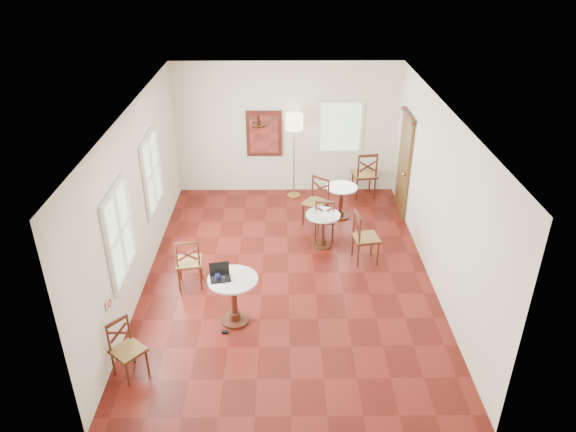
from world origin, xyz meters
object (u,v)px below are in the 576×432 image
object	(u,v)px
chair_near_a	(189,262)
chair_back_b	(316,202)
chair_back_a	(365,174)
cafe_table_back	(341,198)
chair_mid_b	(365,237)
cafe_table_near	(234,295)
power_adapter	(225,332)
floor_lamp	(294,127)
cafe_table_mid	(323,227)
chair_near_b	(127,349)
water_glass	(224,280)
mouse	(225,277)
chair_mid_a	(324,219)
navy_mug	(218,277)
laptop	(220,274)

from	to	relation	value
chair_near_a	chair_back_b	world-z (taller)	chair_back_b
chair_near_a	chair_back_a	distance (m)	4.90
chair_back_b	cafe_table_back	bearing A→B (deg)	59.90
cafe_table_back	chair_mid_b	distance (m)	1.73
cafe_table_near	power_adapter	bearing A→B (deg)	-115.18
floor_lamp	chair_mid_b	bearing A→B (deg)	-65.80
cafe_table_mid	chair_near_a	size ratio (longest dim) A/B	0.73
floor_lamp	power_adapter	size ratio (longest dim) A/B	19.40
chair_near_b	water_glass	world-z (taller)	water_glass
cafe_table_back	chair_near_b	bearing A→B (deg)	-126.40
water_glass	chair_near_b	bearing A→B (deg)	-141.46
water_glass	chair_back_b	bearing A→B (deg)	64.45
mouse	power_adapter	world-z (taller)	mouse
chair_mid_a	floor_lamp	distance (m)	2.35
chair_back_b	mouse	world-z (taller)	chair_back_b
water_glass	mouse	bearing A→B (deg)	83.81
chair_mid_b	chair_mid_a	bearing A→B (deg)	30.64
cafe_table_near	chair_near_b	size ratio (longest dim) A/B	0.94
cafe_table_mid	chair_mid_a	size ratio (longest dim) A/B	0.77
cafe_table_back	navy_mug	bearing A→B (deg)	-122.34
chair_back_a	navy_mug	bearing A→B (deg)	50.74
laptop	mouse	distance (m)	0.09
cafe_table_near	power_adapter	xyz separation A→B (m)	(-0.13, -0.29, -0.48)
chair_back_a	laptop	size ratio (longest dim) A/B	3.18
cafe_table_mid	laptop	size ratio (longest dim) A/B	2.01
floor_lamp	navy_mug	world-z (taller)	floor_lamp
cafe_table_back	chair_mid_b	xyz separation A→B (m)	(0.26, -1.71, 0.05)
cafe_table_mid	chair_mid_b	world-z (taller)	chair_mid_b
cafe_table_mid	water_glass	world-z (taller)	water_glass
chair_near_b	chair_mid_b	xyz separation A→B (m)	(3.61, 2.84, 0.07)
chair_mid_b	power_adapter	xyz separation A→B (m)	(-2.38, -2.02, -0.47)
cafe_table_near	water_glass	distance (m)	0.40
cafe_table_mid	chair_near_b	bearing A→B (deg)	-130.65
cafe_table_near	chair_mid_a	xyz separation A→B (m)	(1.57, 2.54, -0.05)
floor_lamp	mouse	world-z (taller)	floor_lamp
cafe_table_mid	laptop	distance (m)	2.84
floor_lamp	water_glass	size ratio (longest dim) A/B	17.46
chair_back_b	navy_mug	world-z (taller)	chair_back_b
cafe_table_near	power_adapter	world-z (taller)	cafe_table_near
chair_mid_a	water_glass	xyz separation A→B (m)	(-1.70, -2.65, 0.42)
navy_mug	water_glass	bearing A→B (deg)	-39.14
chair_near_a	power_adapter	xyz separation A→B (m)	(0.70, -1.26, -0.46)
chair_near_b	chair_mid_b	size ratio (longest dim) A/B	0.87
chair_back_a	navy_mug	xyz separation A→B (m)	(-2.83, -4.49, 0.31)
cafe_table_mid	chair_mid_b	distance (m)	0.90
cafe_table_back	cafe_table_mid	bearing A→B (deg)	-111.57
chair_near_b	power_adapter	xyz separation A→B (m)	(1.23, 0.81, -0.41)
chair_mid_b	navy_mug	size ratio (longest dim) A/B	7.93
chair_near_b	water_glass	xyz separation A→B (m)	(1.24, 0.99, 0.44)
chair_near_b	navy_mug	distance (m)	1.62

